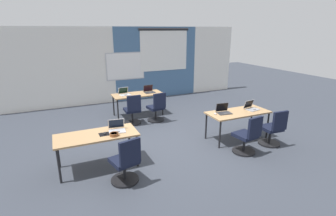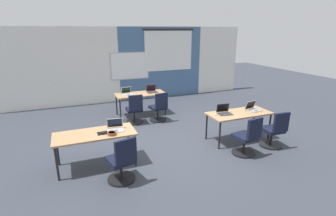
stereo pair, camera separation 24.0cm
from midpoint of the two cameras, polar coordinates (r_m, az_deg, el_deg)
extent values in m
plane|color=#383D47|center=(6.48, 0.46, -7.38)|extent=(24.00, 24.00, 0.00)
cube|color=silver|center=(9.99, -8.83, 9.63)|extent=(10.00, 0.20, 2.80)
cube|color=#42668E|center=(10.31, -0.77, 10.07)|extent=(3.42, 0.01, 2.80)
cube|color=#B7B7BC|center=(9.92, -7.92, 9.37)|extent=(1.48, 0.02, 1.04)
cube|color=white|center=(9.91, -7.92, 9.37)|extent=(1.40, 0.02, 0.96)
cube|color=white|center=(10.35, 0.86, 12.74)|extent=(2.00, 0.02, 1.55)
cylinder|color=black|center=(10.32, 0.88, 17.32)|extent=(2.10, 0.10, 0.10)
cube|color=tan|center=(5.27, -14.92, -5.72)|extent=(1.60, 0.70, 0.04)
cylinder|color=black|center=(5.13, -22.51, -11.62)|extent=(0.04, 0.04, 0.68)
cylinder|color=black|center=(5.27, -6.09, -9.49)|extent=(0.04, 0.04, 0.68)
cylinder|color=black|center=(5.67, -22.54, -8.80)|extent=(0.04, 0.04, 0.68)
cylinder|color=black|center=(5.80, -7.74, -6.96)|extent=(0.04, 0.04, 0.68)
cube|color=tan|center=(6.59, 16.75, -1.17)|extent=(1.60, 0.70, 0.04)
cylinder|color=black|center=(6.07, 12.67, -6.09)|extent=(0.04, 0.04, 0.68)
cylinder|color=black|center=(6.97, 22.81, -3.94)|extent=(0.04, 0.04, 0.68)
cylinder|color=black|center=(6.53, 9.72, -4.19)|extent=(0.04, 0.04, 0.68)
cylinder|color=black|center=(7.38, 19.60, -2.42)|extent=(0.04, 0.04, 0.68)
cube|color=tan|center=(8.22, -5.37, 3.13)|extent=(1.60, 0.70, 0.04)
cylinder|color=black|center=(7.86, -9.83, -0.44)|extent=(0.04, 0.04, 0.68)
cylinder|color=black|center=(8.27, 0.21, 0.73)|extent=(0.04, 0.04, 0.68)
cylinder|color=black|center=(8.43, -10.71, 0.73)|extent=(0.04, 0.04, 0.68)
cylinder|color=black|center=(8.81, -1.25, 1.77)|extent=(0.04, 0.04, 0.68)
cube|color=#9E9EA3|center=(6.84, 19.87, -0.57)|extent=(0.36, 0.28, 0.02)
cube|color=#4C4C4F|center=(6.81, 20.22, -0.60)|extent=(0.10, 0.07, 0.00)
cube|color=#9E9EA3|center=(6.89, 19.02, 0.65)|extent=(0.34, 0.13, 0.21)
cube|color=black|center=(6.89, 19.06, 0.65)|extent=(0.30, 0.11, 0.19)
cylinder|color=black|center=(6.74, 22.98, -7.67)|extent=(0.52, 0.52, 0.04)
cylinder|color=black|center=(6.67, 23.17, -6.19)|extent=(0.06, 0.06, 0.34)
cube|color=black|center=(6.59, 23.39, -4.51)|extent=(0.46, 0.46, 0.08)
cube|color=black|center=(6.33, 25.16, -3.00)|extent=(0.40, 0.08, 0.46)
sphere|color=black|center=(6.90, 21.71, -6.92)|extent=(0.04, 0.04, 0.04)
sphere|color=black|center=(6.84, 24.79, -7.54)|extent=(0.04, 0.04, 0.04)
sphere|color=black|center=(6.55, 21.92, -8.25)|extent=(0.04, 0.04, 0.04)
cube|color=#333338|center=(6.37, 13.75, -1.31)|extent=(0.36, 0.27, 0.02)
cube|color=#4C4C4F|center=(6.32, 13.98, -1.36)|extent=(0.10, 0.07, 0.00)
cube|color=#333338|center=(6.45, 13.28, 0.05)|extent=(0.33, 0.09, 0.22)
cube|color=black|center=(6.44, 13.30, 0.04)|extent=(0.30, 0.07, 0.19)
ellipsoid|color=#B2B2B7|center=(6.26, 11.72, -1.41)|extent=(0.07, 0.11, 0.03)
cylinder|color=black|center=(6.14, 17.68, -9.56)|extent=(0.52, 0.52, 0.04)
cylinder|color=black|center=(6.06, 17.84, -7.95)|extent=(0.06, 0.06, 0.34)
cube|color=black|center=(5.97, 18.03, -6.13)|extent=(0.50, 0.50, 0.08)
cube|color=black|center=(5.73, 20.11, -4.46)|extent=(0.40, 0.11, 0.46)
sphere|color=black|center=(6.28, 16.12, -8.76)|extent=(0.04, 0.04, 0.04)
sphere|color=black|center=(6.25, 19.58, -9.24)|extent=(0.04, 0.04, 0.04)
sphere|color=black|center=(5.95, 16.70, -10.36)|extent=(0.04, 0.04, 0.04)
cube|color=#333338|center=(8.32, -2.67, 3.56)|extent=(0.34, 0.25, 0.02)
cube|color=#4C4C4F|center=(8.27, -2.53, 3.55)|extent=(0.09, 0.06, 0.00)
cube|color=#333338|center=(8.41, -3.02, 4.53)|extent=(0.33, 0.06, 0.22)
cube|color=black|center=(8.40, -3.01, 4.53)|extent=(0.30, 0.05, 0.19)
cylinder|color=black|center=(7.87, -1.43, -2.64)|extent=(0.52, 0.52, 0.04)
cylinder|color=black|center=(7.81, -1.44, -1.33)|extent=(0.06, 0.06, 0.34)
cube|color=black|center=(7.74, -1.45, 0.15)|extent=(0.50, 0.50, 0.08)
cube|color=black|center=(7.46, -0.55, 1.63)|extent=(0.40, 0.12, 0.46)
sphere|color=black|center=(8.07, -2.22, -2.13)|extent=(0.04, 0.04, 0.04)
sphere|color=black|center=(7.91, 0.24, -2.50)|extent=(0.04, 0.04, 0.04)
sphere|color=black|center=(7.71, -2.63, -3.06)|extent=(0.04, 0.04, 0.04)
cube|color=silver|center=(8.11, -8.17, 3.04)|extent=(0.36, 0.28, 0.02)
cube|color=#4C4C4F|center=(8.06, -8.04, 3.03)|extent=(0.10, 0.07, 0.00)
cube|color=silver|center=(8.22, -8.61, 4.03)|extent=(0.34, 0.13, 0.21)
cube|color=black|center=(8.22, -8.60, 4.03)|extent=(0.30, 0.11, 0.18)
cylinder|color=black|center=(7.72, -6.65, -3.16)|extent=(0.52, 0.52, 0.04)
cylinder|color=black|center=(7.66, -6.70, -1.83)|extent=(0.06, 0.06, 0.34)
cube|color=black|center=(7.59, -6.76, -0.33)|extent=(0.45, 0.45, 0.08)
cube|color=black|center=(7.28, -6.34, 1.13)|extent=(0.40, 0.07, 0.46)
sphere|color=black|center=(7.93, -7.08, -2.59)|extent=(0.04, 0.04, 0.04)
sphere|color=black|center=(7.71, -4.91, -3.13)|extent=(0.04, 0.04, 0.04)
sphere|color=black|center=(7.61, -8.14, -3.53)|extent=(0.04, 0.04, 0.04)
cube|color=#B7B7BC|center=(5.29, -10.47, -5.00)|extent=(0.36, 0.27, 0.02)
cube|color=#4C4C4F|center=(5.24, -10.43, -5.11)|extent=(0.10, 0.07, 0.00)
cube|color=#B7B7BC|center=(5.39, -10.65, -3.29)|extent=(0.34, 0.12, 0.21)
cube|color=black|center=(5.38, -10.65, -3.29)|extent=(0.30, 0.10, 0.18)
cube|color=black|center=(5.23, -13.16, -5.54)|extent=(0.22, 0.19, 0.00)
ellipsoid|color=black|center=(5.22, -13.18, -5.34)|extent=(0.06, 0.10, 0.03)
cylinder|color=black|center=(5.01, -9.02, -15.46)|extent=(0.52, 0.52, 0.04)
cylinder|color=black|center=(4.91, -9.13, -13.59)|extent=(0.06, 0.06, 0.34)
cube|color=black|center=(4.80, -9.25, -11.44)|extent=(0.53, 0.53, 0.08)
cube|color=black|center=(4.48, -7.96, -9.72)|extent=(0.40, 0.15, 0.46)
sphere|color=black|center=(5.19, -10.23, -14.24)|extent=(0.04, 0.04, 0.04)
sphere|color=black|center=(5.04, -6.30, -15.09)|extent=(0.04, 0.04, 0.04)
sphere|color=black|center=(4.87, -11.05, -16.55)|extent=(0.04, 0.04, 0.04)
cylinder|color=brown|center=(5.10, -11.20, -5.69)|extent=(0.17, 0.17, 0.05)
torus|color=brown|center=(5.09, -11.22, -5.41)|extent=(0.18, 0.18, 0.02)
cylinder|color=gold|center=(5.09, -11.22, -5.47)|extent=(0.14, 0.14, 0.01)
camera|label=1|loc=(0.12, -88.88, 0.35)|focal=27.06mm
camera|label=2|loc=(0.12, 91.12, -0.35)|focal=27.06mm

